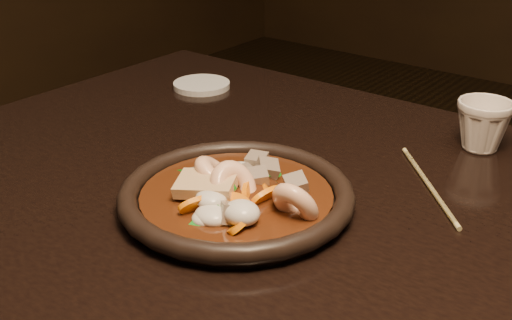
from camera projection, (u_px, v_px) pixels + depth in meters
The scene contains 7 objects.
table at pixel (404, 299), 0.78m from camera, with size 1.60×0.90×0.75m.
plate at pixel (237, 197), 0.83m from camera, with size 0.31×0.31×0.03m.
stirfry at pixel (237, 194), 0.82m from camera, with size 0.23×0.20×0.07m.
saucer_left at pixel (202, 85), 1.26m from camera, with size 0.11×0.11×0.01m, color silver.
tea_cup at pixel (483, 124), 0.98m from camera, with size 0.09×0.08×0.09m, color beige.
chopsticks at pixel (429, 185), 0.88m from camera, with size 0.16×0.18×0.01m.
napkin at pixel (237, 178), 0.90m from camera, with size 0.16×0.16×0.00m, color #A36664.
Camera 1 is at (0.25, -0.61, 1.16)m, focal length 45.00 mm.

